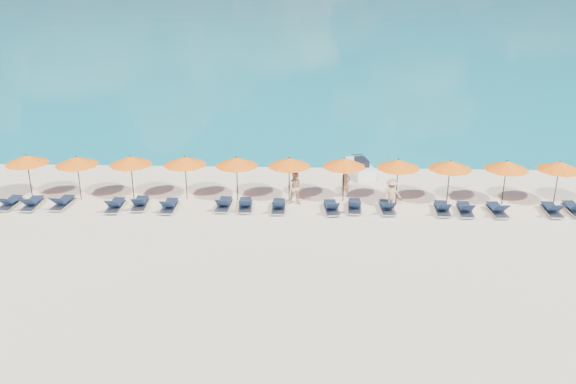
{
  "coord_description": "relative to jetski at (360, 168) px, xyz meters",
  "views": [
    {
      "loc": [
        0.95,
        -24.5,
        11.83
      ],
      "look_at": [
        0.0,
        3.0,
        1.2
      ],
      "focal_mm": 40.0,
      "sensor_mm": 36.0,
      "label": 1
    }
  ],
  "objects": [
    {
      "name": "beachgoer_a",
      "position": [
        -1.01,
        -3.41,
        0.35
      ],
      "size": [
        0.65,
        0.59,
        1.48
      ],
      "primitive_type": "imported",
      "rotation": [
        0.0,
        0.0,
        0.58
      ],
      "color": "tan",
      "rests_on": "ground"
    },
    {
      "name": "lounger_6",
      "position": [
        -6.89,
        -5.12,
        -0.15
      ],
      "size": [
        0.71,
        1.73,
        0.66
      ],
      "rotation": [
        0.0,
        0.0,
        -0.05
      ],
      "color": "silver",
      "rests_on": "ground"
    },
    {
      "name": "headland_small",
      "position": [
        -153.78,
        551.09,
        -35.39
      ],
      "size": [
        162.0,
        126.0,
        85.5
      ],
      "color": "black",
      "rests_on": "ground"
    },
    {
      "name": "ground",
      "position": [
        -3.78,
        -8.91,
        -0.39
      ],
      "size": [
        1400.0,
        1400.0,
        0.0
      ],
      "primitive_type": "plane",
      "color": "beige"
    },
    {
      "name": "lounger_3",
      "position": [
        -12.05,
        -5.42,
        -0.15
      ],
      "size": [
        0.62,
        1.7,
        0.66
      ],
      "rotation": [
        0.0,
        0.0,
        0.0
      ],
      "color": "silver",
      "rests_on": "ground"
    },
    {
      "name": "beachgoer_b",
      "position": [
        -3.44,
        -4.47,
        0.44
      ],
      "size": [
        0.81,
        0.47,
        1.67
      ],
      "primitive_type": "imported",
      "rotation": [
        0.0,
        0.0,
        -0.0
      ],
      "color": "tan",
      "rests_on": "ground"
    },
    {
      "name": "lounger_16",
      "position": [
        9.68,
        -5.11,
        -0.15
      ],
      "size": [
        0.7,
        1.73,
        0.66
      ],
      "rotation": [
        0.0,
        0.0,
        0.05
      ],
      "color": "silver",
      "rests_on": "ground"
    },
    {
      "name": "lounger_1",
      "position": [
        -16.13,
        -5.33,
        -0.15
      ],
      "size": [
        0.63,
        1.71,
        0.66
      ],
      "rotation": [
        0.0,
        0.0,
        0.01
      ],
      "color": "silver",
      "rests_on": "ground"
    },
    {
      "name": "umbrella_2",
      "position": [
        -11.54,
        -4.02,
        1.63
      ],
      "size": [
        2.1,
        2.1,
        2.28
      ],
      "color": "black",
      "rests_on": "ground"
    },
    {
      "name": "umbrella_0",
      "position": [
        -16.67,
        -4.03,
        1.63
      ],
      "size": [
        2.1,
        2.1,
        2.28
      ],
      "color": "black",
      "rests_on": "ground"
    },
    {
      "name": "umbrella_6",
      "position": [
        -1.13,
        -3.97,
        1.63
      ],
      "size": [
        2.1,
        2.1,
        2.28
      ],
      "color": "black",
      "rests_on": "ground"
    },
    {
      "name": "lounger_15",
      "position": [
        8.6,
        -5.26,
        -0.15
      ],
      "size": [
        0.63,
        1.7,
        0.66
      ],
      "rotation": [
        0.0,
        0.0,
        -0.0
      ],
      "color": "silver",
      "rests_on": "ground"
    },
    {
      "name": "umbrella_10",
      "position": [
        9.08,
        -4.13,
        1.63
      ],
      "size": [
        2.1,
        2.1,
        2.28
      ],
      "color": "black",
      "rests_on": "ground"
    },
    {
      "name": "umbrella_8",
      "position": [
        3.92,
        -4.14,
        1.63
      ],
      "size": [
        2.1,
        2.1,
        2.28
      ],
      "color": "black",
      "rests_on": "ground"
    },
    {
      "name": "umbrella_4",
      "position": [
        -6.35,
        -4.01,
        1.63
      ],
      "size": [
        2.1,
        2.1,
        2.28
      ],
      "color": "black",
      "rests_on": "ground"
    },
    {
      "name": "lounger_13",
      "position": [
        4.53,
        -5.37,
        -0.15
      ],
      "size": [
        0.69,
        1.73,
        0.66
      ],
      "rotation": [
        0.0,
        0.0,
        -0.04
      ],
      "color": "silver",
      "rests_on": "ground"
    },
    {
      "name": "umbrella_9",
      "position": [
        6.59,
        -4.13,
        1.63
      ],
      "size": [
        2.1,
        2.1,
        2.28
      ],
      "color": "black",
      "rests_on": "ground"
    },
    {
      "name": "umbrella_5",
      "position": [
        -3.79,
        -4.0,
        1.63
      ],
      "size": [
        2.1,
        2.1,
        2.28
      ],
      "color": "black",
      "rests_on": "ground"
    },
    {
      "name": "lounger_14",
      "position": [
        6.02,
        -5.37,
        -0.15
      ],
      "size": [
        0.76,
        1.74,
        0.66
      ],
      "rotation": [
        0.0,
        0.0,
        0.08
      ],
      "color": "silver",
      "rests_on": "ground"
    },
    {
      "name": "lounger_5",
      "position": [
        -9.47,
        -5.4,
        -0.15
      ],
      "size": [
        0.66,
        1.71,
        0.66
      ],
      "rotation": [
        0.0,
        0.0,
        -0.02
      ],
      "color": "silver",
      "rests_on": "ground"
    },
    {
      "name": "beachgoer_c",
      "position": [
        1.11,
        -4.8,
        0.35
      ],
      "size": [
        0.97,
        0.48,
        1.48
      ],
      "primitive_type": "imported",
      "rotation": [
        0.0,
        0.0,
        3.17
      ],
      "color": "tan",
      "rests_on": "ground"
    },
    {
      "name": "lounger_11",
      "position": [
        0.9,
        -5.22,
        -0.15
      ],
      "size": [
        0.7,
        1.73,
        0.66
      ],
      "rotation": [
        0.0,
        0.0,
        0.05
      ],
      "color": "silver",
      "rests_on": "ground"
    },
    {
      "name": "umbrella_3",
      "position": [
        -8.88,
        -3.97,
        1.63
      ],
      "size": [
        2.1,
        2.1,
        2.28
      ],
      "color": "black",
      "rests_on": "ground"
    },
    {
      "name": "umbrella_1",
      "position": [
        -14.14,
        -4.18,
        1.63
      ],
      "size": [
        2.1,
        2.1,
        2.28
      ],
      "color": "black",
      "rests_on": "ground"
    },
    {
      "name": "lounger_12",
      "position": [
        3.48,
        -5.29,
        -0.15
      ],
      "size": [
        0.68,
        1.72,
        0.66
      ],
      "rotation": [
        0.0,
        0.0,
        -0.04
      ],
      "color": "silver",
      "rests_on": "ground"
    },
    {
      "name": "lounger_4",
      "position": [
        -10.93,
        -5.14,
        -0.15
      ],
      "size": [
        0.72,
        1.74,
        0.66
      ],
      "rotation": [
        0.0,
        0.0,
        0.06
      ],
      "color": "silver",
      "rests_on": "ground"
    },
    {
      "name": "umbrella_7",
      "position": [
        1.45,
        -4.08,
        1.63
      ],
      "size": [
        2.1,
        2.1,
        2.28
      ],
      "color": "black",
      "rests_on": "ground"
    },
    {
      "name": "lounger_9",
      "position": [
        -1.75,
        -5.35,
        -0.15
      ],
      "size": [
        0.79,
        1.75,
        0.66
      ],
      "rotation": [
        0.0,
        0.0,
        0.1
      ],
      "color": "silver",
      "rests_on": "ground"
    },
    {
      "name": "lounger_7",
      "position": [
        -5.85,
        -5.16,
        -0.15
      ],
      "size": [
        0.73,
        1.74,
        0.66
      ],
      "rotation": [
        0.0,
        0.0,
        0.06
      ],
      "color": "silver",
      "rests_on": "ground"
    },
    {
      "name": "lounger_8",
      "position": [
        -4.26,
        -5.27,
        -0.15
      ],
      "size": [
        0.63,
        1.7,
        0.66
      ],
      "rotation": [
        0.0,
        0.0,
        0.01
      ],
      "color": "silver",
      "rests_on": "ground"
    },
    {
      "name": "jetski",
      "position": [
        0.0,
        0.0,
        0.0
      ],
      "size": [
        1.53,
        2.8,
        0.94
      ],
      "rotation": [
        0.0,
        0.0,
        0.21
      ],
      "color": "white",
      "rests_on": "ground"
    },
    {
      "name": "lounger_2",
      "position": [
        -14.69,
        -5.19,
        -0.15
      ],
      "size": [
        0.79,
        1.75,
        0.66
      ],
      "rotation": [
        0.0,
        0.0,
        -0.1
      ],
      "color": "silver",
      "rests_on": "ground"
    },
    {
      "name": "lounger_10",
      "position": [
        -0.64,
        -5.14,
        -0.15
      ],
      "size": [
        0.69,
        1.72,
        0.66
      ],
      "rotation": [
        0.0,
        0.0,
        -0.04
      ],
      "color": "silver",
      "rests_on": "ground"
    },
    {
      "name": "lounger_0",
      "position": [
        -17.22,
        -5.28,
        -0.15
      ],
      "size": [
        0.74,
        1.74,
        0.66
      ],
      "rotation": [
        0.0,
        0.0,
        -0.07
      ],
      "color": "silver",
      "rests_on": "ground"
    }
  ]
}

